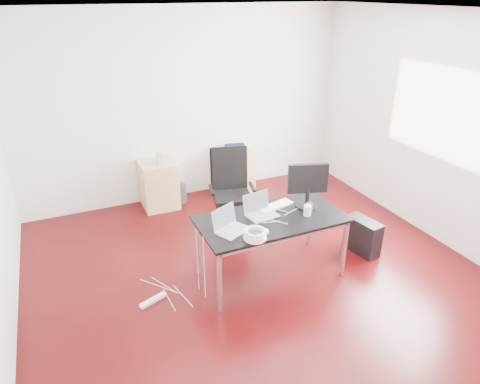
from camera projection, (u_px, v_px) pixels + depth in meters
name	position (u px, v px, depth m)	size (l,w,h in m)	color
room_shell	(266.00, 163.00, 4.26)	(5.00, 5.00, 5.00)	#340507
desk	(271.00, 222.00, 4.65)	(1.60, 0.80, 0.73)	black
office_chair	(231.00, 187.00, 5.66)	(0.58, 0.60, 1.08)	black
filing_cabinet_left	(159.00, 185.00, 6.33)	(0.50, 0.50, 0.70)	tan
filing_cabinet_right	(235.00, 172.00, 6.78)	(0.50, 0.50, 0.70)	tan
pc_tower	(363.00, 236.00, 5.27)	(0.20, 0.45, 0.44)	black
wastebasket	(179.00, 193.00, 6.55)	(0.24, 0.24, 0.28)	black
power_strip	(153.00, 300.00, 4.48)	(0.30, 0.06, 0.04)	white
laptop_left	(229.00, 225.00, 4.37)	(0.41, 0.37, 0.23)	silver
laptop_right	(260.00, 210.00, 4.67)	(0.36, 0.30, 0.23)	silver
monitor	(308.00, 183.00, 4.77)	(0.44, 0.26, 0.51)	black
keyboard	(275.00, 206.00, 4.86)	(0.44, 0.14, 0.02)	white
cup_white	(307.00, 210.00, 4.66)	(0.08, 0.08, 0.12)	white
cup_brown	(309.00, 207.00, 4.75)	(0.08, 0.08, 0.10)	#51311B
cable_coil	(255.00, 235.00, 4.21)	(0.24, 0.24, 0.11)	white
power_adapter	(265.00, 232.00, 4.34)	(0.07, 0.07, 0.03)	white
speaker	(160.00, 158.00, 6.09)	(0.09, 0.08, 0.18)	#9E9E9E
navy_garment	(236.00, 148.00, 6.61)	(0.30, 0.24, 0.09)	black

